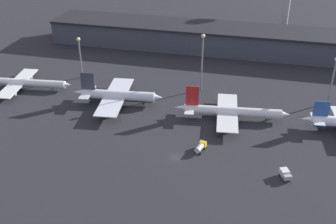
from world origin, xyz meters
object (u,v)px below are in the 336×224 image
Objects in this scene: airplane_1 at (117,96)px; service_vehicle_0 at (200,147)px; airplane_0 at (20,83)px; airplane_2 at (231,112)px; service_vehicle_4 at (285,174)px.

service_vehicle_0 is at bearing -40.13° from airplane_1.
airplane_0 is 98.85m from airplane_2.
airplane_0 is at bearing -132.20° from service_vehicle_4.
service_vehicle_4 is (71.03, -36.51, -2.28)m from airplane_1.
airplane_0 is at bearing 169.01° from airplane_1.
airplane_1 reaches higher than airplane_0.
airplane_2 is (49.43, -1.82, -0.50)m from airplane_1.
airplane_2 is at bearing -2.63° from service_vehicle_0.
airplane_2 is 8.82× the size of service_vehicle_4.
airplane_1 is at bearing 171.50° from airplane_2.
service_vehicle_4 is (29.78, -8.96, -0.08)m from service_vehicle_0.
airplane_0 is 9.09× the size of service_vehicle_4.
service_vehicle_0 is at bearing -114.03° from airplane_2.
airplane_1 is (49.25, -3.97, 0.88)m from airplane_0.
airplane_0 is at bearing 85.81° from service_vehicle_0.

